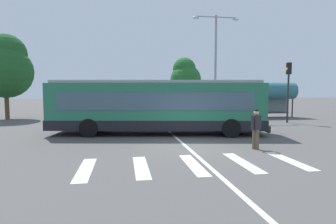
# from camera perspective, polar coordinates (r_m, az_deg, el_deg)

# --- Properties ---
(ground_plane) EXTENTS (160.00, 160.00, 0.00)m
(ground_plane) POSITION_cam_1_polar(r_m,az_deg,el_deg) (12.34, 4.28, -7.18)
(ground_plane) COLOR #514F4C
(city_transit_bus) EXTENTS (12.35, 4.59, 3.06)m
(city_transit_bus) POSITION_cam_1_polar(r_m,az_deg,el_deg) (15.66, -2.36, 1.17)
(city_transit_bus) COLOR black
(city_transit_bus) RESTS_ON ground_plane
(pedestrian_crossing_street) EXTENTS (0.51, 0.43, 1.72)m
(pedestrian_crossing_street) POSITION_cam_1_polar(r_m,az_deg,el_deg) (12.17, 17.87, -2.92)
(pedestrian_crossing_street) COLOR brown
(pedestrian_crossing_street) RESTS_ON ground_plane
(parked_car_white) EXTENTS (1.89, 4.51, 1.35)m
(parked_car_white) POSITION_cam_1_polar(r_m,az_deg,el_deg) (26.90, -17.43, 0.58)
(parked_car_white) COLOR black
(parked_car_white) RESTS_ON ground_plane
(parked_car_charcoal) EXTENTS (2.17, 4.63, 1.35)m
(parked_car_charcoal) POSITION_cam_1_polar(r_m,az_deg,el_deg) (26.80, -11.20, 0.69)
(parked_car_charcoal) COLOR black
(parked_car_charcoal) RESTS_ON ground_plane
(parked_car_blue) EXTENTS (2.05, 4.59, 1.35)m
(parked_car_blue) POSITION_cam_1_polar(r_m,az_deg,el_deg) (26.47, -5.66, 0.70)
(parked_car_blue) COLOR black
(parked_car_blue) RESTS_ON ground_plane
(parked_car_teal) EXTENTS (1.90, 4.51, 1.35)m
(parked_car_teal) POSITION_cam_1_polar(r_m,az_deg,el_deg) (26.76, 0.41, 0.77)
(parked_car_teal) COLOR black
(parked_car_teal) RESTS_ON ground_plane
(parked_car_silver) EXTENTS (1.93, 4.53, 1.35)m
(parked_car_silver) POSITION_cam_1_polar(r_m,az_deg,el_deg) (27.29, 5.54, 0.82)
(parked_car_silver) COLOR black
(parked_car_silver) RESTS_ON ground_plane
(parked_car_black) EXTENTS (2.17, 4.63, 1.35)m
(parked_car_black) POSITION_cam_1_polar(r_m,az_deg,el_deg) (28.36, 10.75, 0.90)
(parked_car_black) COLOR black
(parked_car_black) RESTS_ON ground_plane
(traffic_light_far_corner) EXTENTS (0.33, 0.32, 4.65)m
(traffic_light_far_corner) POSITION_cam_1_polar(r_m,az_deg,el_deg) (23.16, 23.81, 5.65)
(traffic_light_far_corner) COLOR #28282B
(traffic_light_far_corner) RESTS_ON ground_plane
(bus_stop_shelter) EXTENTS (4.65, 1.54, 3.25)m
(bus_stop_shelter) POSITION_cam_1_polar(r_m,az_deg,el_deg) (27.17, 20.59, 4.03)
(bus_stop_shelter) COLOR #28282B
(bus_stop_shelter) RESTS_ON ground_plane
(twin_arm_street_lamp) EXTENTS (4.22, 0.32, 9.06)m
(twin_arm_street_lamp) POSITION_cam_1_polar(r_m,az_deg,el_deg) (24.96, 9.90, 11.44)
(twin_arm_street_lamp) COLOR #939399
(twin_arm_street_lamp) RESTS_ON ground_plane
(background_tree_left) EXTENTS (4.54, 4.54, 7.42)m
(background_tree_left) POSITION_cam_1_polar(r_m,az_deg,el_deg) (27.84, -30.76, 8.17)
(background_tree_left) COLOR brown
(background_tree_left) RESTS_ON ground_plane
(background_tree_right) EXTENTS (3.87, 3.87, 6.66)m
(background_tree_right) POSITION_cam_1_polar(r_m,az_deg,el_deg) (34.70, 3.61, 7.35)
(background_tree_right) COLOR brown
(background_tree_right) RESTS_ON ground_plane
(crosswalk_painted_stripes) EXTENTS (7.48, 2.70, 0.01)m
(crosswalk_painted_stripes) POSITION_cam_1_polar(r_m,az_deg,el_deg) (9.41, 5.31, -10.85)
(crosswalk_painted_stripes) COLOR silver
(crosswalk_painted_stripes) RESTS_ON ground_plane
(lane_center_line) EXTENTS (0.16, 24.00, 0.01)m
(lane_center_line) POSITION_cam_1_polar(r_m,az_deg,el_deg) (14.23, 1.99, -5.59)
(lane_center_line) COLOR silver
(lane_center_line) RESTS_ON ground_plane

